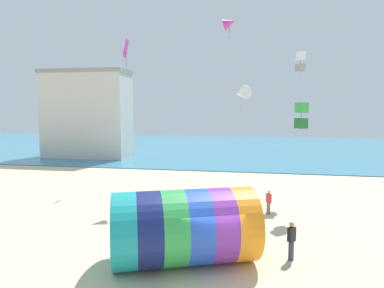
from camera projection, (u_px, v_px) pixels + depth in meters
ground_plane at (214, 267)px, 14.54m from camera, size 120.00×120.00×0.00m
sea at (241, 148)px, 54.63m from camera, size 120.00×40.00×0.10m
giant_inflatable_tube at (185, 227)px, 14.76m from camera, size 6.84×5.16×3.25m
kite_handler at (291, 240)px, 15.15m from camera, size 0.41×0.41×1.76m
kite_white_box at (300, 62)px, 25.91m from camera, size 0.68×0.68×1.59m
kite_white_delta at (241, 93)px, 26.82m from camera, size 1.74×1.74×2.23m
kite_green_box at (301, 115)px, 21.53m from camera, size 0.85×0.85×1.74m
kite_magenta_delta at (229, 23)px, 26.13m from camera, size 1.17×0.96×1.77m
kite_magenta_diamond at (126, 49)px, 29.66m from camera, size 0.47×1.06×2.51m
bystander_mid_beach at (269, 202)px, 21.58m from camera, size 0.35×0.42×1.53m
promenade_building at (87, 114)px, 44.53m from camera, size 11.17×4.74×11.38m
beach_flag at (121, 211)px, 15.65m from camera, size 0.47×0.36×2.32m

